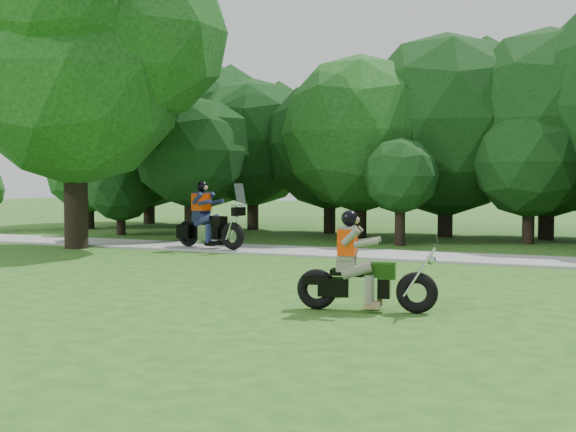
% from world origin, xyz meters
% --- Properties ---
extents(ground, '(100.00, 100.00, 0.00)m').
position_xyz_m(ground, '(0.00, 0.00, 0.00)').
color(ground, '#235317').
rests_on(ground, ground).
extents(walkway, '(60.00, 2.20, 0.06)m').
position_xyz_m(walkway, '(0.00, 8.00, 0.03)').
color(walkway, gray).
rests_on(walkway, ground).
extents(tree_line, '(39.56, 11.19, 7.75)m').
position_xyz_m(tree_line, '(0.50, 15.09, 3.66)').
color(tree_line, black).
rests_on(tree_line, ground).
extents(big_tree_west, '(8.64, 6.56, 9.96)m').
position_xyz_m(big_tree_west, '(-10.54, 6.85, 5.76)').
color(big_tree_west, black).
rests_on(big_tree_west, ground).
extents(chopper_motorcycle, '(2.17, 0.74, 1.56)m').
position_xyz_m(chopper_motorcycle, '(0.13, 0.15, 0.57)').
color(chopper_motorcycle, black).
rests_on(chopper_motorcycle, ground).
extents(touring_motorcycle, '(2.48, 1.15, 1.91)m').
position_xyz_m(touring_motorcycle, '(-6.74, 7.51, 0.75)').
color(touring_motorcycle, black).
rests_on(touring_motorcycle, walkway).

